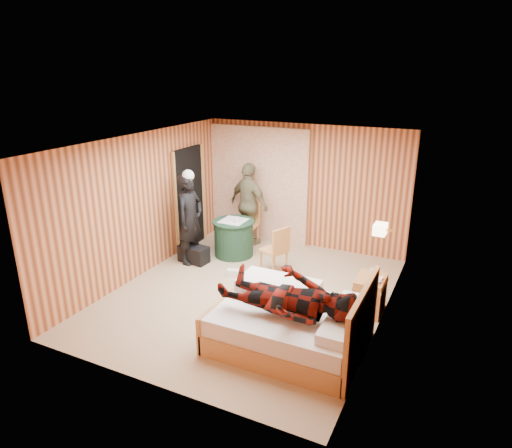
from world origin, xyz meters
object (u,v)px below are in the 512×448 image
at_px(nightstand, 370,294).
at_px(duffel_bag, 194,254).
at_px(bed, 291,324).
at_px(woman_standing, 190,219).
at_px(man_at_table, 249,204).
at_px(chair_near, 277,247).
at_px(man_on_bed, 288,288).
at_px(wall_lamp, 380,229).
at_px(chair_far, 248,220).
at_px(round_table, 234,238).

height_order(nightstand, duffel_bag, nightstand).
relative_size(bed, woman_standing, 1.14).
distance_m(woman_standing, man_at_table, 1.44).
xyz_separation_m(nightstand, man_at_table, (-2.90, 1.72, 0.57)).
distance_m(bed, chair_near, 2.20).
distance_m(woman_standing, man_on_bed, 3.35).
height_order(duffel_bag, woman_standing, woman_standing).
height_order(wall_lamp, man_on_bed, man_on_bed).
height_order(bed, man_at_table, man_at_table).
bearing_deg(man_at_table, wall_lamp, 171.00).
distance_m(chair_far, man_on_bed, 3.92).
bearing_deg(man_on_bed, chair_near, 116.33).
xyz_separation_m(chair_near, man_on_bed, (1.07, -2.15, 0.43)).
bearing_deg(chair_far, duffel_bag, -115.68).
distance_m(chair_near, woman_standing, 1.72).
relative_size(bed, duffel_bag, 3.45).
relative_size(wall_lamp, woman_standing, 0.15).
distance_m(nightstand, man_at_table, 3.42).
height_order(bed, man_on_bed, man_on_bed).
distance_m(wall_lamp, duffel_bag, 3.67).
bearing_deg(nightstand, woman_standing, 173.55).
relative_size(chair_far, chair_near, 1.04).
height_order(wall_lamp, man_at_table, man_at_table).
relative_size(bed, round_table, 2.41).
bearing_deg(chair_far, man_at_table, 77.70).
bearing_deg(woman_standing, bed, -117.30).
bearing_deg(bed, man_on_bed, -84.35).
xyz_separation_m(wall_lamp, duffel_bag, (-3.47, 0.27, -1.14)).
bearing_deg(nightstand, wall_lamp, 72.11).
height_order(round_table, chair_near, chair_near).
bearing_deg(man_at_table, chair_near, 154.21).
relative_size(chair_near, man_on_bed, 0.50).
distance_m(wall_lamp, nightstand, 1.02).
height_order(woman_standing, man_on_bed, man_on_bed).
height_order(wall_lamp, duffel_bag, wall_lamp).
distance_m(wall_lamp, chair_far, 3.42).
height_order(bed, round_table, bed).
bearing_deg(duffel_bag, chair_far, 74.42).
xyz_separation_m(round_table, chair_far, (-0.00, 0.65, 0.18)).
bearing_deg(round_table, woman_standing, -131.18).
relative_size(bed, chair_near, 2.21).
bearing_deg(chair_far, man_on_bed, -59.49).
xyz_separation_m(duffel_bag, man_on_bed, (2.70, -1.95, 0.79)).
bearing_deg(woman_standing, chair_far, -18.36).
bearing_deg(bed, round_table, 132.42).
relative_size(wall_lamp, man_on_bed, 0.15).
bearing_deg(man_on_bed, nightstand, 64.72).
height_order(wall_lamp, nightstand, wall_lamp).
xyz_separation_m(chair_far, chair_near, (1.11, -1.08, -0.02)).
distance_m(bed, woman_standing, 3.25).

